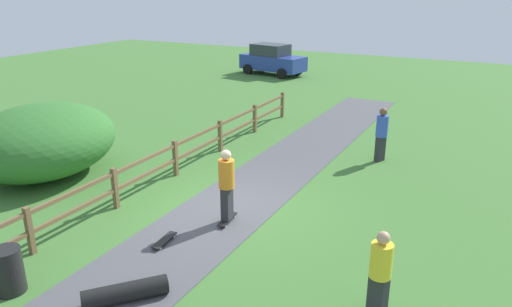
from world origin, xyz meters
The scene contains 11 objects.
ground_plane centered at (0.00, 0.00, 0.00)m, with size 60.00×60.00×0.00m, color #427533.
asphalt_path centered at (0.00, 0.00, 0.01)m, with size 2.40×28.00×0.02m, color #515156.
wooden_fence centered at (-2.60, 0.00, 0.67)m, with size 0.12×18.12×1.10m.
bush_large centered at (-6.12, -0.52, 1.09)m, with size 3.84×4.61×2.17m, color #33702D.
trash_bin centered at (-1.80, -4.98, 0.45)m, with size 0.56×0.56×0.90m, color black.
skater_riding centered at (0.39, -0.67, 1.06)m, with size 0.42×0.82×1.86m.
skater_fallen centered at (0.40, -4.25, 0.20)m, with size 1.44×1.41×0.36m.
skateboard_loose centered at (-0.34, -2.20, 0.09)m, with size 0.28×0.82×0.08m.
bystander_yellow centered at (4.50, -2.40, 0.89)m, with size 0.49×0.49×1.62m.
bystander_blue centered at (2.57, 5.44, 0.99)m, with size 0.50×0.50×1.79m.
parked_car_blue centered at (-7.61, 18.28, 0.96)m, with size 4.44×2.57×1.92m.
Camera 1 is at (5.94, -9.72, 5.52)m, focal length 33.90 mm.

